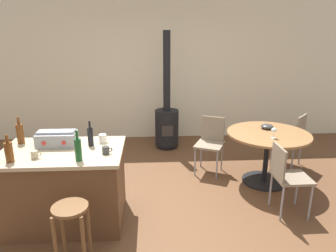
{
  "coord_description": "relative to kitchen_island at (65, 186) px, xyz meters",
  "views": [
    {
      "loc": [
        -0.11,
        -3.41,
        2.15
      ],
      "look_at": [
        0.11,
        0.38,
        0.97
      ],
      "focal_mm": 33.22,
      "sensor_mm": 36.0,
      "label": 1
    }
  ],
  "objects": [
    {
      "name": "folding_chair_left",
      "position": [
        3.25,
        1.34,
        0.08
      ],
      "size": [
        0.57,
        0.57,
        0.88
      ],
      "color": "#7F705B",
      "rests_on": "ground_plane"
    },
    {
      "name": "folding_chair_far",
      "position": [
        2.58,
        0.01,
        0.07
      ],
      "size": [
        0.41,
        0.4,
        0.87
      ],
      "color": "#7F705B",
      "rests_on": "ground_plane"
    },
    {
      "name": "bottle_1",
      "position": [
        -0.53,
        0.25,
        0.56
      ],
      "size": [
        0.08,
        0.08,
        0.31
      ],
      "color": "#603314",
      "rests_on": "kitchen_island"
    },
    {
      "name": "folding_chair_near",
      "position": [
        1.9,
        1.24,
        0.06
      ],
      "size": [
        0.53,
        0.53,
        0.86
      ],
      "color": "#7F705B",
      "rests_on": "ground_plane"
    },
    {
      "name": "bottle_0",
      "position": [
        0.25,
        -0.29,
        0.56
      ],
      "size": [
        0.07,
        0.07,
        0.32
      ],
      "color": "#194C23",
      "rests_on": "kitchen_island"
    },
    {
      "name": "bottle_3",
      "position": [
        0.3,
        0.12,
        0.55
      ],
      "size": [
        0.06,
        0.06,
        0.29
      ],
      "color": "black",
      "rests_on": "kitchen_island"
    },
    {
      "name": "toolbox",
      "position": [
        -0.08,
        0.15,
        0.52
      ],
      "size": [
        0.43,
        0.25,
        0.18
      ],
      "color": "gray",
      "rests_on": "kitchen_island"
    },
    {
      "name": "cup_2",
      "position": [
        -0.21,
        -0.21,
        0.48
      ],
      "size": [
        0.11,
        0.07,
        0.08
      ],
      "color": "tan",
      "rests_on": "kitchen_island"
    },
    {
      "name": "cup_1",
      "position": [
        0.5,
        -0.13,
        0.48
      ],
      "size": [
        0.11,
        0.07,
        0.08
      ],
      "color": "#383838",
      "rests_on": "kitchen_island"
    },
    {
      "name": "wine_glass",
      "position": [
        2.62,
        0.6,
        0.42
      ],
      "size": [
        0.07,
        0.07,
        0.14
      ],
      "color": "silver",
      "rests_on": "dining_table"
    },
    {
      "name": "serving_bowl",
      "position": [
        2.68,
        1.01,
        0.35
      ],
      "size": [
        0.18,
        0.18,
        0.07
      ],
      "primitive_type": "ellipsoid",
      "color": "#383838",
      "rests_on": "dining_table"
    },
    {
      "name": "wooden_stool",
      "position": [
        0.24,
        -0.75,
        0.02
      ],
      "size": [
        0.33,
        0.33,
        0.63
      ],
      "color": "brown",
      "rests_on": "ground_plane"
    },
    {
      "name": "bottle_2",
      "position": [
        -0.43,
        -0.29,
        0.55
      ],
      "size": [
        0.08,
        0.08,
        0.28
      ],
      "color": "#603314",
      "rests_on": "kitchen_island"
    },
    {
      "name": "back_wall",
      "position": [
        1.09,
        2.97,
        0.91
      ],
      "size": [
        8.0,
        0.1,
        2.7
      ],
      "primitive_type": "cube",
      "color": "beige",
      "rests_on": "ground_plane"
    },
    {
      "name": "wood_stove",
      "position": [
        1.28,
        2.31,
        0.08
      ],
      "size": [
        0.44,
        0.45,
        2.14
      ],
      "color": "black",
      "rests_on": "ground_plane"
    },
    {
      "name": "ground_plane",
      "position": [
        1.09,
        0.18,
        -0.44
      ],
      "size": [
        8.8,
        8.8,
        0.0
      ],
      "primitive_type": "plane",
      "color": "brown"
    },
    {
      "name": "cup_0",
      "position": [
        0.42,
        0.23,
        0.49
      ],
      "size": [
        0.12,
        0.09,
        0.1
      ],
      "color": "white",
      "rests_on": "kitchen_island"
    },
    {
      "name": "dining_table",
      "position": [
        2.64,
        0.82,
        0.14
      ],
      "size": [
        1.15,
        1.15,
        0.76
      ],
      "color": "black",
      "rests_on": "ground_plane"
    },
    {
      "name": "kitchen_island",
      "position": [
        0.0,
        0.0,
        0.0
      ],
      "size": [
        1.33,
        0.89,
        0.88
      ],
      "color": "brown",
      "rests_on": "ground_plane"
    }
  ]
}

